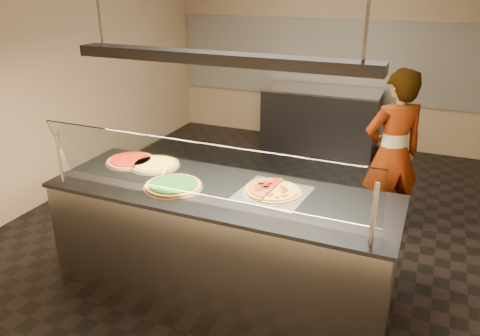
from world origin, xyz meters
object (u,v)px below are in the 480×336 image
at_px(perforated_tray, 273,193).
at_px(heat_lamp_housing, 218,58).
at_px(worker, 392,154).
at_px(pizza_spatula, 168,173).
at_px(half_pizza_pepperoni, 261,187).
at_px(serving_counter, 222,240).
at_px(half_pizza_sausage, 286,193).
at_px(sneeze_guard, 199,170).
at_px(pizza_cheese, 155,164).
at_px(prep_table, 320,119).
at_px(pizza_tomato, 131,160).
at_px(pizza_spinach, 173,185).

relative_size(perforated_tray, heat_lamp_housing, 0.24).
bearing_deg(worker, pizza_spatula, 6.34).
height_order(perforated_tray, worker, worker).
bearing_deg(half_pizza_pepperoni, serving_counter, -162.63).
xyz_separation_m(half_pizza_sausage, worker, (0.63, 1.47, -0.10)).
bearing_deg(sneeze_guard, pizza_cheese, 142.81).
height_order(perforated_tray, pizza_cheese, pizza_cheese).
xyz_separation_m(serving_counter, prep_table, (-0.12, 3.77, 0.00)).
height_order(half_pizza_sausage, pizza_tomato, half_pizza_sausage).
relative_size(pizza_cheese, prep_table, 0.26).
bearing_deg(pizza_spatula, half_pizza_sausage, 1.81).
distance_m(sneeze_guard, pizza_tomato, 1.18).
height_order(pizza_tomato, pizza_spatula, pizza_spatula).
relative_size(perforated_tray, prep_table, 0.32).
distance_m(pizza_tomato, pizza_spatula, 0.51).
relative_size(pizza_spatula, heat_lamp_housing, 0.10).
bearing_deg(worker, serving_counter, 17.99).
xyz_separation_m(perforated_tray, pizza_spinach, (-0.77, -0.20, 0.01)).
distance_m(half_pizza_sausage, pizza_spatula, 1.02).
distance_m(worker, heat_lamp_housing, 2.22).
distance_m(pizza_spatula, heat_lamp_housing, 1.12).
bearing_deg(pizza_spatula, worker, 42.16).
bearing_deg(heat_lamp_housing, serving_counter, 0.00).
bearing_deg(serving_counter, worker, 53.80).
bearing_deg(half_pizza_sausage, heat_lamp_housing, -170.03).
bearing_deg(perforated_tray, half_pizza_sausage, -2.15).
height_order(pizza_cheese, worker, worker).
relative_size(half_pizza_sausage, prep_table, 0.25).
bearing_deg(sneeze_guard, prep_table, 91.65).
xyz_separation_m(half_pizza_pepperoni, pizza_cheese, (-1.05, 0.13, -0.02)).
relative_size(half_pizza_sausage, pizza_spinach, 0.92).
distance_m(half_pizza_pepperoni, half_pizza_sausage, 0.20).
bearing_deg(worker, prep_table, -96.23).
bearing_deg(pizza_spinach, pizza_cheese, 139.05).
height_order(pizza_cheese, pizza_tomato, same).
relative_size(half_pizza_pepperoni, heat_lamp_housing, 0.19).
height_order(half_pizza_pepperoni, worker, worker).
bearing_deg(sneeze_guard, heat_lamp_housing, 90.00).
relative_size(half_pizza_pepperoni, pizza_spatula, 1.96).
bearing_deg(half_pizza_sausage, prep_table, 99.62).
bearing_deg(pizza_spatula, serving_counter, -6.24).
relative_size(pizza_tomato, heat_lamp_housing, 0.19).
height_order(perforated_tray, heat_lamp_housing, heat_lamp_housing).
bearing_deg(perforated_tray, sneeze_guard, -132.74).
height_order(perforated_tray, pizza_spatula, pizza_spatula).
distance_m(sneeze_guard, half_pizza_sausage, 0.72).
xyz_separation_m(half_pizza_pepperoni, worker, (0.84, 1.46, -0.11)).
bearing_deg(pizza_spatula, perforated_tray, 2.25).
relative_size(serving_counter, pizza_cheese, 6.24).
bearing_deg(half_pizza_sausage, serving_counter, -170.03).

